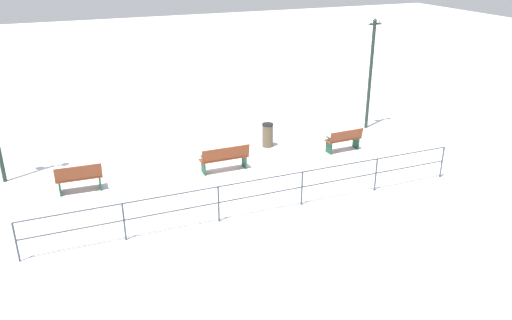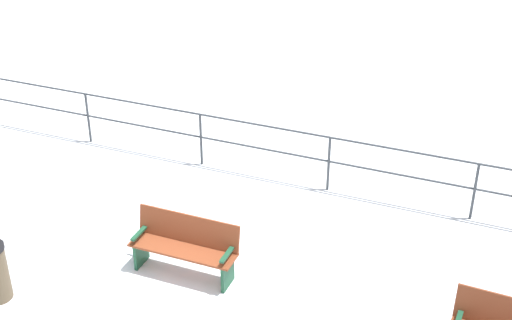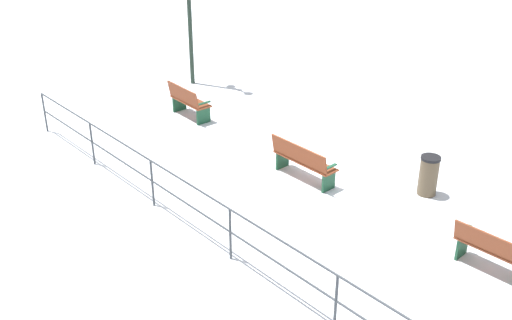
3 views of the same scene
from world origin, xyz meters
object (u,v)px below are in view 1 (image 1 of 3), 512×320
(bench_nearest, at_px, (344,139))
(trash_bin, at_px, (268,135))
(bench_second, at_px, (225,158))
(lamppost_near, at_px, (372,61))
(bench_third, at_px, (79,178))

(bench_nearest, height_order, trash_bin, trash_bin)
(bench_second, relative_size, lamppost_near, 0.37)
(bench_nearest, height_order, lamppost_near, lamppost_near)
(bench_nearest, distance_m, lamppost_near, 3.85)
(bench_second, xyz_separation_m, lamppost_near, (2.01, -7.03, 2.36))
(bench_third, bearing_deg, bench_nearest, -88.87)
(bench_nearest, xyz_separation_m, bench_third, (0.18, 9.47, 0.02))
(trash_bin, bearing_deg, lamppost_near, -85.12)
(bench_second, relative_size, bench_third, 1.18)
(bench_second, distance_m, lamppost_near, 7.68)
(bench_second, bearing_deg, lamppost_near, -74.33)
(bench_second, height_order, lamppost_near, lamppost_near)
(bench_second, bearing_deg, bench_nearest, -89.70)
(bench_nearest, relative_size, lamppost_near, 0.32)
(bench_nearest, distance_m, bench_third, 9.47)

